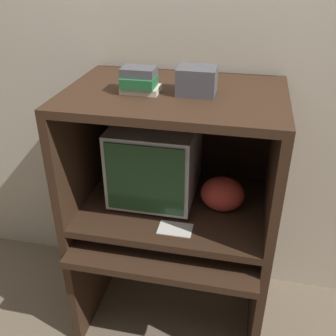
{
  "coord_description": "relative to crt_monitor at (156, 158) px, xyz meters",
  "views": [
    {
      "loc": [
        0.31,
        -1.25,
        1.86
      ],
      "look_at": [
        -0.03,
        0.33,
        0.95
      ],
      "focal_mm": 42.0,
      "sensor_mm": 36.0,
      "label": 1
    }
  ],
  "objects": [
    {
      "name": "desk_monitor_shelf",
      "position": [
        0.1,
        -0.06,
        -0.23
      ],
      "size": [
        0.95,
        0.66,
        0.11
      ],
      "color": "#382316",
      "rests_on": "desk_base"
    },
    {
      "name": "snack_bag",
      "position": [
        0.34,
        -0.07,
        -0.12
      ],
      "size": [
        0.21,
        0.16,
        0.17
      ],
      "color": "#BC382D",
      "rests_on": "desk_monitor_shelf"
    },
    {
      "name": "wall_back",
      "position": [
        0.1,
        0.33,
        0.34
      ],
      "size": [
        6.0,
        0.06,
        2.6
      ],
      "color": "beige",
      "rests_on": "ground_plane"
    },
    {
      "name": "mouse",
      "position": [
        0.25,
        -0.25,
        -0.3
      ],
      "size": [
        0.06,
        0.04,
        0.03
      ],
      "color": "#B7B7B7",
      "rests_on": "desk_base"
    },
    {
      "name": "storage_box",
      "position": [
        0.2,
        -0.08,
        0.42
      ],
      "size": [
        0.16,
        0.13,
        0.11
      ],
      "color": "#4C4C51",
      "rests_on": "hutch_upper"
    },
    {
      "name": "crt_monitor",
      "position": [
        0.0,
        0.0,
        0.0
      ],
      "size": [
        0.39,
        0.46,
        0.39
      ],
      "color": "#B2B2B7",
      "rests_on": "desk_monitor_shelf"
    },
    {
      "name": "desk_base",
      "position": [
        0.1,
        -0.12,
        -0.55
      ],
      "size": [
        0.95,
        0.74,
        0.65
      ],
      "color": "#382316",
      "rests_on": "ground_plane"
    },
    {
      "name": "keyboard",
      "position": [
        -0.02,
        -0.24,
        -0.3
      ],
      "size": [
        0.44,
        0.16,
        0.03
      ],
      "color": "black",
      "rests_on": "desk_base"
    },
    {
      "name": "hutch_upper",
      "position": [
        0.1,
        -0.03,
        0.18
      ],
      "size": [
        0.95,
        0.66,
        0.57
      ],
      "color": "#382316",
      "rests_on": "desk_monitor_shelf"
    },
    {
      "name": "paper_card",
      "position": [
        0.15,
        -0.28,
        -0.2
      ],
      "size": [
        0.15,
        0.1,
        0.0
      ],
      "color": "white",
      "rests_on": "desk_monitor_shelf"
    },
    {
      "name": "book_stack",
      "position": [
        -0.04,
        -0.11,
        0.42
      ],
      "size": [
        0.16,
        0.12,
        0.11
      ],
      "color": "beige",
      "rests_on": "hutch_upper"
    }
  ]
}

